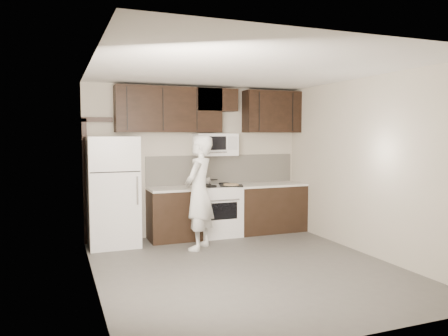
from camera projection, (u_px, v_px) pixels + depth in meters
floor at (247, 268)px, 6.01m from camera, size 4.50×4.50×0.00m
back_wall at (197, 161)px, 8.00m from camera, size 4.00×0.00×4.00m
ceiling at (247, 69)px, 5.80m from camera, size 4.50×4.50×0.00m
counter_run at (233, 210)px, 8.00m from camera, size 2.95×0.64×0.91m
stove at (218, 211)px, 7.89m from camera, size 0.76×0.66×0.94m
backsplash at (222, 169)px, 8.18m from camera, size 2.90×0.02×0.54m
upper_cabinets at (210, 109)px, 7.84m from camera, size 3.48×0.35×0.78m
microwave at (215, 145)px, 7.90m from camera, size 0.76×0.42×0.40m
refrigerator at (113, 192)px, 7.14m from camera, size 0.80×0.76×1.80m
door_trim at (88, 170)px, 7.28m from camera, size 0.50×0.08×2.12m
saucepan at (206, 181)px, 7.92m from camera, size 0.33×0.19×0.18m
baking_tray at (231, 186)px, 7.79m from camera, size 0.48×0.41×0.02m
pizza at (231, 185)px, 7.79m from camera, size 0.34×0.34×0.02m
person at (199, 192)px, 6.94m from camera, size 0.76×0.79×1.83m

